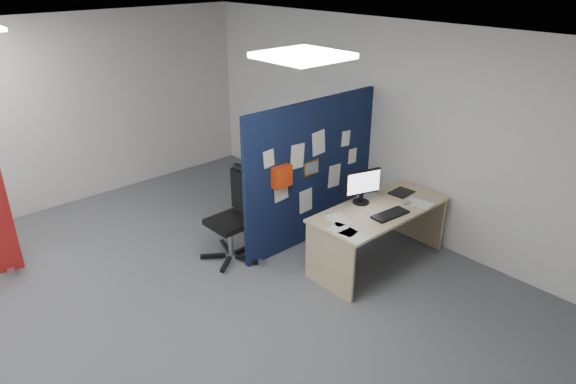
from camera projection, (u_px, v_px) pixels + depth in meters
floor at (54, 380)px, 4.46m from camera, size 9.00×9.00×0.00m
wall_right at (388, 127)px, 6.65m from camera, size 0.02×7.00×2.70m
ceiling_lights at (2, 53)px, 4.01m from camera, size 4.10×4.10×0.04m
navy_divider at (314, 172)px, 6.40m from camera, size 2.22×0.30×1.84m
main_desk at (376, 220)px, 5.99m from camera, size 1.72×0.76×0.73m
monitor_main at (362, 185)px, 5.92m from camera, size 0.45×0.19×0.41m
keyboard at (390, 214)px, 5.72m from camera, size 0.47×0.22×0.02m
mouse at (406, 203)px, 5.99m from camera, size 0.11×0.09×0.03m
paper_tray at (402, 193)px, 6.27m from camera, size 0.29×0.24×0.01m
office_chair at (237, 209)px, 6.10m from camera, size 0.70×0.73×1.10m
desk_papers at (365, 216)px, 5.71m from camera, size 1.39×0.88×0.00m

